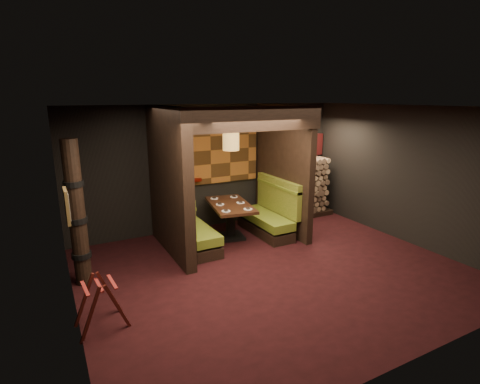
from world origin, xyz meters
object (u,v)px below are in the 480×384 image
pendant_lamp (231,139)px  booth_bench_right (269,216)px  booth_bench_left (190,230)px  firewood_stack (300,188)px  luggage_rack (100,301)px  dining_table (230,214)px  totem_column (77,215)px

pendant_lamp → booth_bench_right: bearing=-5.4°
booth_bench_left → firewood_stack: bearing=12.2°
booth_bench_left → pendant_lamp: size_ratio=1.75×
pendant_lamp → luggage_rack: pendant_lamp is taller
booth_bench_left → dining_table: booth_bench_left is taller
pendant_lamp → dining_table: bearing=90.0°
luggage_rack → firewood_stack: size_ratio=0.42×
booth_bench_left → firewood_stack: 3.34m
totem_column → firewood_stack: bearing=13.2°
pendant_lamp → luggage_rack: (-2.99, -2.03, -1.80)m
booth_bench_right → pendant_lamp: (-0.91, 0.09, 1.76)m
totem_column → booth_bench_left: bearing=14.8°
firewood_stack → totem_column: bearing=-166.8°
totem_column → booth_bench_right: bearing=7.9°
booth_bench_right → pendant_lamp: size_ratio=1.75×
luggage_rack → totem_column: 1.62m
totem_column → luggage_rack: bearing=-86.5°
dining_table → firewood_stack: firewood_stack is taller
booth_bench_left → firewood_stack: size_ratio=0.92×
dining_table → pendant_lamp: pendant_lamp is taller
booth_bench_left → dining_table: bearing=7.9°
luggage_rack → firewood_stack: firewood_stack is taller
booth_bench_right → pendant_lamp: 1.99m
dining_table → totem_column: bearing=-167.4°
pendant_lamp → totem_column: 3.28m
booth_bench_left → firewood_stack: (3.25, 0.70, 0.35)m
luggage_rack → totem_column: (-0.08, 1.40, 0.82)m
booth_bench_left → totem_column: size_ratio=0.67×
booth_bench_right → luggage_rack: (-3.90, -1.95, -0.03)m
totem_column → pendant_lamp: bearing=11.7°
booth_bench_left → pendant_lamp: 2.02m
totem_column → firewood_stack: 5.50m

